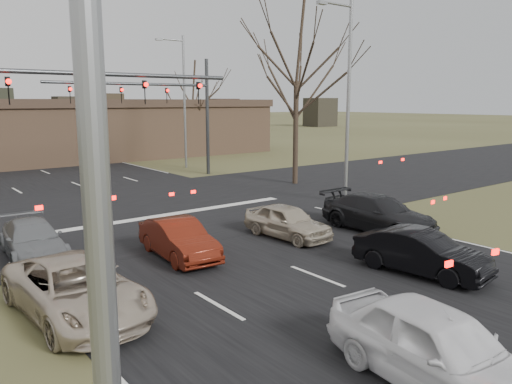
% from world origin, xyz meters
% --- Properties ---
extents(ground, '(360.00, 360.00, 0.00)m').
position_xyz_m(ground, '(0.00, 0.00, 0.00)').
color(ground, '#464625').
rests_on(ground, ground).
extents(road_cross, '(200.00, 14.00, 0.02)m').
position_xyz_m(road_cross, '(0.00, 15.00, 0.01)').
color(road_cross, black).
rests_on(road_cross, ground).
extents(building, '(42.40, 10.40, 5.30)m').
position_xyz_m(building, '(2.00, 38.00, 2.67)').
color(building, '#866348').
rests_on(building, ground).
extents(mast_arm_near, '(12.12, 0.24, 8.00)m').
position_xyz_m(mast_arm_near, '(-5.23, 13.00, 5.07)').
color(mast_arm_near, '#383A3D').
rests_on(mast_arm_near, ground).
extents(mast_arm_far, '(11.12, 0.24, 8.00)m').
position_xyz_m(mast_arm_far, '(6.18, 23.00, 5.02)').
color(mast_arm_far, '#383A3D').
rests_on(mast_arm_far, ground).
extents(streetlight_left, '(2.34, 0.25, 10.00)m').
position_xyz_m(streetlight_left, '(-8.82, -4.00, 5.59)').
color(streetlight_left, gray).
rests_on(streetlight_left, ground).
extents(streetlight_right_near, '(2.34, 0.25, 10.00)m').
position_xyz_m(streetlight_right_near, '(8.82, 10.00, 5.59)').
color(streetlight_right_near, gray).
rests_on(streetlight_right_near, ground).
extents(streetlight_right_far, '(2.34, 0.25, 10.00)m').
position_xyz_m(streetlight_right_far, '(9.32, 27.00, 5.59)').
color(streetlight_right_far, gray).
rests_on(streetlight_right_far, ground).
extents(tree_right_near, '(6.90, 6.90, 11.50)m').
position_xyz_m(tree_right_near, '(11.00, 16.00, 8.90)').
color(tree_right_near, black).
rests_on(tree_right_near, ground).
extents(tree_right_far, '(5.40, 5.40, 9.00)m').
position_xyz_m(tree_right_far, '(15.00, 35.00, 6.96)').
color(tree_right_far, black).
rests_on(tree_right_far, ground).
extents(car_silver_suv, '(2.55, 5.07, 1.38)m').
position_xyz_m(car_silver_suv, '(-6.50, 4.65, 0.69)').
color(car_silver_suv, beige).
rests_on(car_silver_suv, ground).
extents(car_white_sedan, '(2.30, 4.67, 1.53)m').
position_xyz_m(car_white_sedan, '(-2.40, -2.46, 0.77)').
color(car_white_sedan, white).
rests_on(car_white_sedan, ground).
extents(car_black_hatch, '(1.91, 4.16, 1.32)m').
position_xyz_m(car_black_hatch, '(2.67, 1.29, 0.66)').
color(car_black_hatch, black).
rests_on(car_black_hatch, ground).
extents(car_charcoal_sedan, '(2.12, 5.00, 1.44)m').
position_xyz_m(car_charcoal_sedan, '(5.72, 5.29, 0.72)').
color(car_charcoal_sedan, black).
rests_on(car_charcoal_sedan, ground).
extents(car_grey_ahead, '(2.02, 4.32, 1.22)m').
position_xyz_m(car_grey_ahead, '(-6.09, 10.15, 0.61)').
color(car_grey_ahead, gray).
rests_on(car_grey_ahead, ground).
extents(car_red_ahead, '(1.66, 3.98, 1.28)m').
position_xyz_m(car_red_ahead, '(-2.29, 7.16, 0.64)').
color(car_red_ahead, '#5D190D').
rests_on(car_red_ahead, ground).
extents(car_silver_ahead, '(1.74, 3.83, 1.28)m').
position_xyz_m(car_silver_ahead, '(2.19, 6.79, 0.64)').
color(car_silver_ahead, beige).
rests_on(car_silver_ahead, ground).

